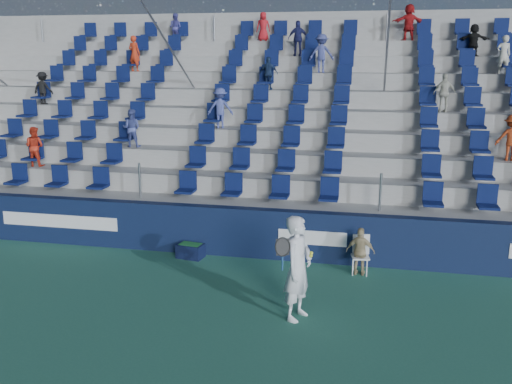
# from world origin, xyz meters

# --- Properties ---
(ground) EXTENTS (70.00, 70.00, 0.00)m
(ground) POSITION_xyz_m (0.00, 0.00, 0.00)
(ground) COLOR #307159
(ground) RESTS_ON ground
(sponsor_wall) EXTENTS (24.00, 0.32, 1.20)m
(sponsor_wall) POSITION_xyz_m (0.00, 3.15, 0.60)
(sponsor_wall) COLOR #101B3C
(sponsor_wall) RESTS_ON ground
(grandstand) EXTENTS (24.00, 8.17, 6.63)m
(grandstand) POSITION_xyz_m (0.00, 8.24, 2.14)
(grandstand) COLOR #A4A49F
(grandstand) RESTS_ON ground
(tennis_player) EXTENTS (0.74, 0.83, 1.97)m
(tennis_player) POSITION_xyz_m (1.56, 0.09, 0.99)
(tennis_player) COLOR white
(tennis_player) RESTS_ON ground
(line_judge_chair) EXTENTS (0.44, 0.45, 0.87)m
(line_judge_chair) POSITION_xyz_m (2.63, 2.64, 0.49)
(line_judge_chair) COLOR white
(line_judge_chair) RESTS_ON ground
(line_judge) EXTENTS (0.66, 0.33, 1.08)m
(line_judge) POSITION_xyz_m (2.63, 2.50, 0.54)
(line_judge) COLOR tan
(line_judge) RESTS_ON ground
(ball_bin) EXTENTS (0.68, 0.50, 0.35)m
(ball_bin) POSITION_xyz_m (-1.40, 2.75, 0.19)
(ball_bin) COLOR #0D1433
(ball_bin) RESTS_ON ground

